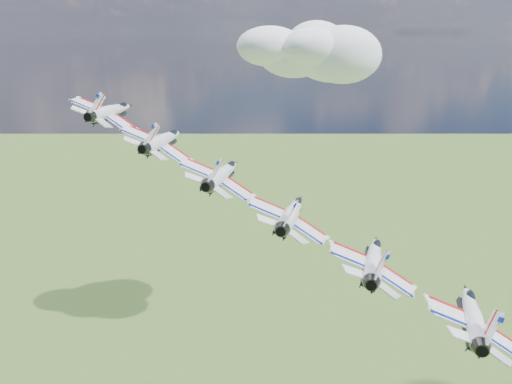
{
  "coord_description": "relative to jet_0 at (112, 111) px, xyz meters",
  "views": [
    {
      "loc": [
        -22.35,
        -54.03,
        171.06
      ],
      "look_at": [
        -10.36,
        9.38,
        152.99
      ],
      "focal_mm": 40.0,
      "sensor_mm": 36.0,
      "label": 1
    }
  ],
  "objects": [
    {
      "name": "cloud_far",
      "position": [
        85.12,
        189.13,
        2.45
      ],
      "size": [
        68.73,
        54.0,
        27.0
      ],
      "primitive_type": "ellipsoid",
      "color": "white"
    },
    {
      "name": "jet_0",
      "position": [
        0.0,
        0.0,
        0.0
      ],
      "size": [
        14.94,
        16.76,
        7.75
      ],
      "primitive_type": null,
      "rotation": [
        0.0,
        0.45,
        -0.42
      ],
      "color": "silver"
    },
    {
      "name": "jet_1",
      "position": [
        6.82,
        -7.8,
        -2.99
      ],
      "size": [
        14.94,
        16.76,
        7.75
      ],
      "primitive_type": null,
      "rotation": [
        0.0,
        0.45,
        -0.42
      ],
      "color": "white"
    },
    {
      "name": "jet_2",
      "position": [
        13.64,
        -15.59,
        -5.97
      ],
      "size": [
        14.94,
        16.76,
        7.75
      ],
      "primitive_type": null,
      "rotation": [
        0.0,
        0.45,
        -0.42
      ],
      "color": "silver"
    },
    {
      "name": "jet_3",
      "position": [
        20.46,
        -23.39,
        -8.96
      ],
      "size": [
        14.94,
        16.76,
        7.75
      ],
      "primitive_type": null,
      "rotation": [
        0.0,
        0.45,
        -0.42
      ],
      "color": "silver"
    },
    {
      "name": "jet_4",
      "position": [
        27.28,
        -31.19,
        -11.94
      ],
      "size": [
        14.94,
        16.76,
        7.75
      ],
      "primitive_type": null,
      "rotation": [
        0.0,
        0.45,
        -0.42
      ],
      "color": "white"
    },
    {
      "name": "jet_5",
      "position": [
        34.1,
        -38.98,
        -14.93
      ],
      "size": [
        14.94,
        16.76,
        7.75
      ],
      "primitive_type": null,
      "rotation": [
        0.0,
        0.45,
        -0.42
      ],
      "color": "white"
    }
  ]
}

